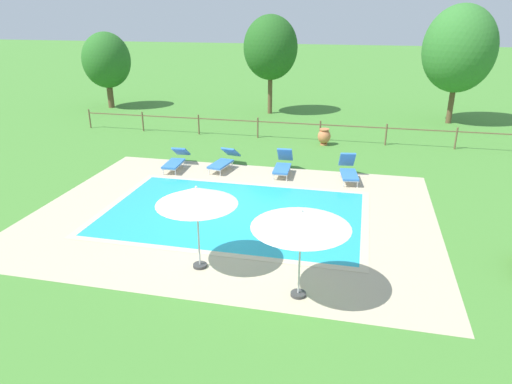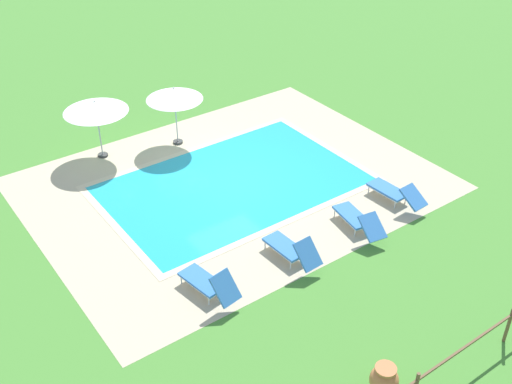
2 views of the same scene
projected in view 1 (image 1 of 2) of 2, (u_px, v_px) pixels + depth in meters
ground_plane at (234, 213)px, 15.24m from camera, size 160.00×160.00×0.00m
pool_deck_paving at (234, 213)px, 15.24m from camera, size 12.81×9.92×0.01m
swimming_pool_water at (234, 213)px, 15.24m from camera, size 8.15×5.26×0.01m
pool_coping_rim at (234, 213)px, 15.23m from camera, size 8.63×5.74×0.01m
sun_lounger_north_near_steps at (224, 161)px, 19.29m from camera, size 0.93×2.09×0.81m
sun_lounger_north_mid at (283, 165)px, 18.73m from camera, size 0.68×1.93×0.95m
sun_lounger_north_far at (349, 170)px, 18.05m from camera, size 0.88×1.94×0.98m
sun_lounger_south_near_corner at (176, 160)px, 19.36m from camera, size 0.71×2.06×0.80m
patio_umbrella_open_foreground at (197, 196)px, 11.33m from camera, size 2.02×2.02×2.23m
patio_umbrella_open_by_bench at (301, 220)px, 10.13m from camera, size 2.21×2.21×2.18m
terracotta_urn_near_fence at (324, 136)px, 22.74m from camera, size 0.63×0.63×0.81m
perimeter_fence at (289, 126)px, 23.61m from camera, size 22.45×0.08×1.05m
tree_far_west at (106, 60)px, 30.55m from camera, size 3.11×3.11×4.88m
tree_west_mid at (271, 48)px, 28.43m from camera, size 3.30×3.30×5.95m
tree_centre at (459, 49)px, 25.81m from camera, size 3.96×3.96×6.53m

